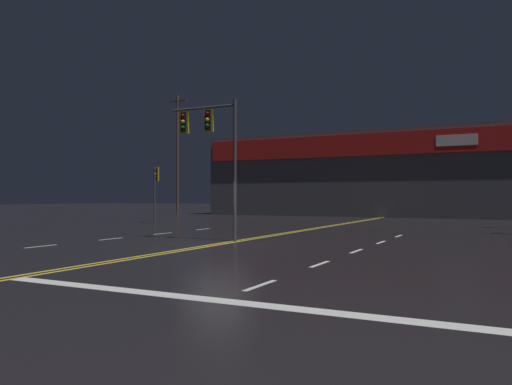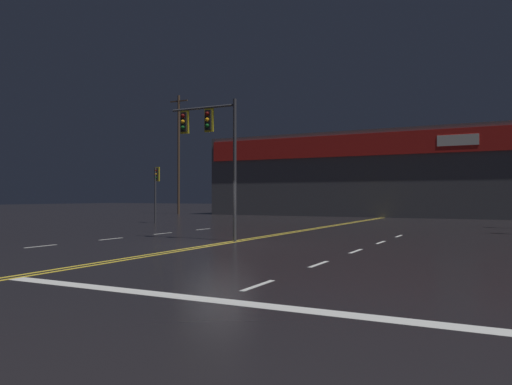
% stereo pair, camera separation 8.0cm
% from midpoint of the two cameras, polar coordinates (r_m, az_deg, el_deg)
% --- Properties ---
extents(ground_plane, '(200.00, 200.00, 0.00)m').
position_cam_midpoint_polar(ground_plane, '(19.12, -4.28, -5.92)').
color(ground_plane, black).
extents(road_markings, '(15.92, 60.00, 0.01)m').
position_cam_midpoint_polar(road_markings, '(17.02, -4.30, -6.58)').
color(road_markings, gold).
rests_on(road_markings, ground).
extents(traffic_signal_median, '(3.17, 0.36, 5.83)m').
position_cam_midpoint_polar(traffic_signal_median, '(21.18, -5.29, 6.55)').
color(traffic_signal_median, '#38383D').
rests_on(traffic_signal_median, ground).
extents(traffic_signal_corner_northwest, '(0.42, 0.36, 3.89)m').
position_cam_midpoint_polar(traffic_signal_corner_northwest, '(35.29, -11.27, 1.20)').
color(traffic_signal_corner_northwest, '#38383D').
rests_on(traffic_signal_corner_northwest, ground).
extents(building_backdrop, '(35.18, 10.23, 7.83)m').
position_cam_midpoint_polar(building_backdrop, '(49.88, 15.57, 1.93)').
color(building_backdrop, '#4C4C51').
rests_on(building_backdrop, ground).
extents(utility_pole_row, '(46.64, 0.26, 12.71)m').
position_cam_midpoint_polar(utility_pole_row, '(45.35, 12.80, 4.95)').
color(utility_pole_row, '#4C3828').
rests_on(utility_pole_row, ground).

